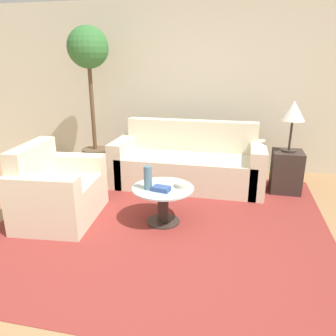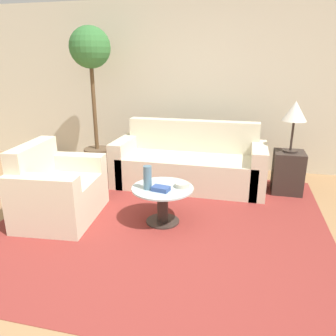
% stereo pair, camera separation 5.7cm
% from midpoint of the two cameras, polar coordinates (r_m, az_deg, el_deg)
% --- Properties ---
extents(ground_plane, '(14.00, 14.00, 0.00)m').
position_cam_midpoint_polar(ground_plane, '(3.04, -7.53, -15.98)').
color(ground_plane, '#9E754C').
extents(wall_back, '(10.00, 0.06, 2.60)m').
position_cam_midpoint_polar(wall_back, '(5.40, 2.82, 13.98)').
color(wall_back, beige).
rests_on(wall_back, ground_plane).
extents(rug, '(3.51, 3.30, 0.01)m').
position_cam_midpoint_polar(rug, '(3.67, -1.31, -9.33)').
color(rug, maroon).
rests_on(rug, ground_plane).
extents(sofa_main, '(2.08, 0.82, 0.88)m').
position_cam_midpoint_polar(sofa_main, '(4.67, 3.23, 0.64)').
color(sofa_main, beige).
rests_on(sofa_main, ground_plane).
extents(armchair, '(0.85, 1.06, 0.85)m').
position_cam_midpoint_polar(armchair, '(3.87, -19.39, -4.18)').
color(armchair, beige).
rests_on(armchair, ground_plane).
extents(coffee_table, '(0.67, 0.67, 0.41)m').
position_cam_midpoint_polar(coffee_table, '(3.56, -1.34, -5.57)').
color(coffee_table, '#332823').
rests_on(coffee_table, ground_plane).
extents(side_table, '(0.39, 0.39, 0.56)m').
position_cam_midpoint_polar(side_table, '(4.67, 19.56, -0.58)').
color(side_table, '#332823').
rests_on(side_table, ground_plane).
extents(table_lamp, '(0.30, 0.30, 0.66)m').
position_cam_midpoint_polar(table_lamp, '(4.49, 20.64, 9.04)').
color(table_lamp, '#332823').
rests_on(table_lamp, side_table).
extents(potted_plant, '(0.60, 0.60, 2.18)m').
position_cam_midpoint_polar(potted_plant, '(5.18, -13.75, 15.34)').
color(potted_plant, brown).
rests_on(potted_plant, ground_plane).
extents(vase, '(0.09, 0.09, 0.25)m').
position_cam_midpoint_polar(vase, '(3.42, -4.00, -1.70)').
color(vase, slate).
rests_on(vase, coffee_table).
extents(bowl, '(0.16, 0.16, 0.05)m').
position_cam_midpoint_polar(bowl, '(3.51, 2.07, -2.96)').
color(bowl, beige).
rests_on(bowl, coffee_table).
extents(book_stack, '(0.20, 0.15, 0.05)m').
position_cam_midpoint_polar(book_stack, '(3.40, -1.66, -3.63)').
color(book_stack, '#334C8C').
rests_on(book_stack, coffee_table).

